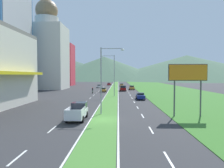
# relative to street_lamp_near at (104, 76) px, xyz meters

# --- Properties ---
(ground_plane) EXTENTS (600.00, 600.00, 0.00)m
(ground_plane) POSITION_rel_street_lamp_near_xyz_m (0.33, -3.79, -5.52)
(ground_plane) COLOR #2D2D30
(grass_median) EXTENTS (3.20, 240.00, 0.06)m
(grass_median) POSITION_rel_street_lamp_near_xyz_m (0.33, 56.21, -5.49)
(grass_median) COLOR #477F33
(grass_median) RESTS_ON ground_plane
(grass_verge_right) EXTENTS (24.00, 240.00, 0.06)m
(grass_verge_right) POSITION_rel_street_lamp_near_xyz_m (20.93, 56.21, -5.49)
(grass_verge_right) COLOR #387028
(grass_verge_right) RESTS_ON ground_plane
(lane_dash_left_1) EXTENTS (0.16, 2.80, 0.01)m
(lane_dash_left_1) POSITION_rel_street_lamp_near_xyz_m (-4.77, -16.20, -5.51)
(lane_dash_left_1) COLOR silver
(lane_dash_left_1) RESTS_ON ground_plane
(lane_dash_left_2) EXTENTS (0.16, 2.80, 0.01)m
(lane_dash_left_2) POSITION_rel_street_lamp_near_xyz_m (-4.77, -8.61, -5.51)
(lane_dash_left_2) COLOR silver
(lane_dash_left_2) RESTS_ON ground_plane
(lane_dash_left_3) EXTENTS (0.16, 2.80, 0.01)m
(lane_dash_left_3) POSITION_rel_street_lamp_near_xyz_m (-4.77, -1.02, -5.51)
(lane_dash_left_3) COLOR silver
(lane_dash_left_3) RESTS_ON ground_plane
(lane_dash_left_4) EXTENTS (0.16, 2.80, 0.01)m
(lane_dash_left_4) POSITION_rel_street_lamp_near_xyz_m (-4.77, 6.57, -5.51)
(lane_dash_left_4) COLOR silver
(lane_dash_left_4) RESTS_ON ground_plane
(lane_dash_left_5) EXTENTS (0.16, 2.80, 0.01)m
(lane_dash_left_5) POSITION_rel_street_lamp_near_xyz_m (-4.77, 14.16, -5.51)
(lane_dash_left_5) COLOR silver
(lane_dash_left_5) RESTS_ON ground_plane
(lane_dash_left_6) EXTENTS (0.16, 2.80, 0.01)m
(lane_dash_left_6) POSITION_rel_street_lamp_near_xyz_m (-4.77, 21.75, -5.51)
(lane_dash_left_6) COLOR silver
(lane_dash_left_6) RESTS_ON ground_plane
(lane_dash_left_7) EXTENTS (0.16, 2.80, 0.01)m
(lane_dash_left_7) POSITION_rel_street_lamp_near_xyz_m (-4.77, 29.34, -5.51)
(lane_dash_left_7) COLOR silver
(lane_dash_left_7) RESTS_ON ground_plane
(lane_dash_left_8) EXTENTS (0.16, 2.80, 0.01)m
(lane_dash_left_8) POSITION_rel_street_lamp_near_xyz_m (-4.77, 36.92, -5.51)
(lane_dash_left_8) COLOR silver
(lane_dash_left_8) RESTS_ON ground_plane
(lane_dash_left_9) EXTENTS (0.16, 2.80, 0.01)m
(lane_dash_left_9) POSITION_rel_street_lamp_near_xyz_m (-4.77, 44.51, -5.51)
(lane_dash_left_9) COLOR silver
(lane_dash_left_9) RESTS_ON ground_plane
(lane_dash_left_10) EXTENTS (0.16, 2.80, 0.01)m
(lane_dash_left_10) POSITION_rel_street_lamp_near_xyz_m (-4.77, 52.10, -5.51)
(lane_dash_left_10) COLOR silver
(lane_dash_left_10) RESTS_ON ground_plane
(lane_dash_left_11) EXTENTS (0.16, 2.80, 0.01)m
(lane_dash_left_11) POSITION_rel_street_lamp_near_xyz_m (-4.77, 59.69, -5.51)
(lane_dash_left_11) COLOR silver
(lane_dash_left_11) RESTS_ON ground_plane
(lane_dash_left_12) EXTENTS (0.16, 2.80, 0.01)m
(lane_dash_left_12) POSITION_rel_street_lamp_near_xyz_m (-4.77, 67.28, -5.51)
(lane_dash_left_12) COLOR silver
(lane_dash_left_12) RESTS_ON ground_plane
(lane_dash_left_13) EXTENTS (0.16, 2.80, 0.01)m
(lane_dash_left_13) POSITION_rel_street_lamp_near_xyz_m (-4.77, 74.87, -5.51)
(lane_dash_left_13) COLOR silver
(lane_dash_left_13) RESTS_ON ground_plane
(lane_dash_right_1) EXTENTS (0.16, 2.80, 0.01)m
(lane_dash_right_1) POSITION_rel_street_lamp_near_xyz_m (5.43, -16.20, -5.51)
(lane_dash_right_1) COLOR silver
(lane_dash_right_1) RESTS_ON ground_plane
(lane_dash_right_2) EXTENTS (0.16, 2.80, 0.01)m
(lane_dash_right_2) POSITION_rel_street_lamp_near_xyz_m (5.43, -8.61, -5.51)
(lane_dash_right_2) COLOR silver
(lane_dash_right_2) RESTS_ON ground_plane
(lane_dash_right_3) EXTENTS (0.16, 2.80, 0.01)m
(lane_dash_right_3) POSITION_rel_street_lamp_near_xyz_m (5.43, -1.02, -5.51)
(lane_dash_right_3) COLOR silver
(lane_dash_right_3) RESTS_ON ground_plane
(lane_dash_right_4) EXTENTS (0.16, 2.80, 0.01)m
(lane_dash_right_4) POSITION_rel_street_lamp_near_xyz_m (5.43, 6.57, -5.51)
(lane_dash_right_4) COLOR silver
(lane_dash_right_4) RESTS_ON ground_plane
(lane_dash_right_5) EXTENTS (0.16, 2.80, 0.01)m
(lane_dash_right_5) POSITION_rel_street_lamp_near_xyz_m (5.43, 14.16, -5.51)
(lane_dash_right_5) COLOR silver
(lane_dash_right_5) RESTS_ON ground_plane
(lane_dash_right_6) EXTENTS (0.16, 2.80, 0.01)m
(lane_dash_right_6) POSITION_rel_street_lamp_near_xyz_m (5.43, 21.75, -5.51)
(lane_dash_right_6) COLOR silver
(lane_dash_right_6) RESTS_ON ground_plane
(lane_dash_right_7) EXTENTS (0.16, 2.80, 0.01)m
(lane_dash_right_7) POSITION_rel_street_lamp_near_xyz_m (5.43, 29.34, -5.51)
(lane_dash_right_7) COLOR silver
(lane_dash_right_7) RESTS_ON ground_plane
(lane_dash_right_8) EXTENTS (0.16, 2.80, 0.01)m
(lane_dash_right_8) POSITION_rel_street_lamp_near_xyz_m (5.43, 36.92, -5.51)
(lane_dash_right_8) COLOR silver
(lane_dash_right_8) RESTS_ON ground_plane
(lane_dash_right_9) EXTENTS (0.16, 2.80, 0.01)m
(lane_dash_right_9) POSITION_rel_street_lamp_near_xyz_m (5.43, 44.51, -5.51)
(lane_dash_right_9) COLOR silver
(lane_dash_right_9) RESTS_ON ground_plane
(lane_dash_right_10) EXTENTS (0.16, 2.80, 0.01)m
(lane_dash_right_10) POSITION_rel_street_lamp_near_xyz_m (5.43, 52.10, -5.51)
(lane_dash_right_10) COLOR silver
(lane_dash_right_10) RESTS_ON ground_plane
(lane_dash_right_11) EXTENTS (0.16, 2.80, 0.01)m
(lane_dash_right_11) POSITION_rel_street_lamp_near_xyz_m (5.43, 59.69, -5.51)
(lane_dash_right_11) COLOR silver
(lane_dash_right_11) RESTS_ON ground_plane
(lane_dash_right_12) EXTENTS (0.16, 2.80, 0.01)m
(lane_dash_right_12) POSITION_rel_street_lamp_near_xyz_m (5.43, 67.28, -5.51)
(lane_dash_right_12) COLOR silver
(lane_dash_right_12) RESTS_ON ground_plane
(lane_dash_right_13) EXTENTS (0.16, 2.80, 0.01)m
(lane_dash_right_13) POSITION_rel_street_lamp_near_xyz_m (5.43, 74.87, -5.51)
(lane_dash_right_13) COLOR silver
(lane_dash_right_13) RESTS_ON ground_plane
(edge_line_median_left) EXTENTS (0.16, 240.00, 0.01)m
(edge_line_median_left) POSITION_rel_street_lamp_near_xyz_m (-1.42, 56.21, -5.51)
(edge_line_median_left) COLOR silver
(edge_line_median_left) RESTS_ON ground_plane
(edge_line_median_right) EXTENTS (0.16, 240.00, 0.01)m
(edge_line_median_right) POSITION_rel_street_lamp_near_xyz_m (2.08, 56.21, -5.51)
(edge_line_median_right) COLOR silver
(edge_line_median_right) RESTS_ON ground_plane
(domed_building) EXTENTS (14.98, 14.98, 36.14)m
(domed_building) POSITION_rel_street_lamp_near_xyz_m (-26.90, 56.26, 9.86)
(domed_building) COLOR beige
(domed_building) RESTS_ON ground_plane
(midrise_colored) EXTENTS (12.12, 12.12, 22.55)m
(midrise_colored) POSITION_rel_street_lamp_near_xyz_m (-28.80, 86.55, 5.76)
(midrise_colored) COLOR #D83847
(midrise_colored) RESTS_ON ground_plane
(hill_far_left) EXTENTS (226.42, 226.42, 36.21)m
(hill_far_left) POSITION_rel_street_lamp_near_xyz_m (-91.55, 281.04, 12.59)
(hill_far_left) COLOR #3D5647
(hill_far_left) RESTS_ON ground_plane
(hill_far_center) EXTENTS (148.21, 148.21, 27.45)m
(hill_far_center) POSITION_rel_street_lamp_near_xyz_m (-14.11, 220.76, 8.21)
(hill_far_center) COLOR #47664C
(hill_far_center) RESTS_ON ground_plane
(hill_far_right) EXTENTS (210.75, 210.75, 29.35)m
(hill_far_right) POSITION_rel_street_lamp_near_xyz_m (83.60, 226.66, 9.16)
(hill_far_right) COLOR #47664C
(hill_far_right) RESTS_ON ground_plane
(street_lamp_near) EXTENTS (3.40, 0.32, 9.53)m
(street_lamp_near) POSITION_rel_street_lamp_near_xyz_m (0.00, 0.00, 0.00)
(street_lamp_near) COLOR #99999E
(street_lamp_near) RESTS_ON ground_plane
(street_lamp_mid) EXTENTS (3.42, 0.53, 10.82)m
(street_lamp_mid) POSITION_rel_street_lamp_near_xyz_m (0.69, 25.58, 0.67)
(street_lamp_mid) COLOR #99999E
(street_lamp_mid) RESTS_ON ground_plane
(billboard_roadside) EXTENTS (5.23, 0.28, 7.12)m
(billboard_roadside) POSITION_rel_street_lamp_near_xyz_m (11.44, -1.33, 0.01)
(billboard_roadside) COLOR #4C4C51
(billboard_roadside) RESTS_ON ground_plane
(car_0) EXTENTS (2.01, 4.12, 1.63)m
(car_0) POSITION_rel_street_lamp_near_xyz_m (7.30, 51.98, -4.70)
(car_0) COLOR #C6842D
(car_0) RESTS_ON ground_plane
(car_1) EXTENTS (2.00, 4.68, 1.42)m
(car_1) POSITION_rel_street_lamp_near_xyz_m (3.85, 76.55, -4.78)
(car_1) COLOR #C6842D
(car_1) RESTS_ON ground_plane
(car_2) EXTENTS (1.91, 4.64, 1.52)m
(car_2) POSITION_rel_street_lamp_near_xyz_m (7.22, 19.09, -4.73)
(car_2) COLOR navy
(car_2) RESTS_ON ground_plane
(car_3) EXTENTS (1.91, 4.05, 1.38)m
(car_3) POSITION_rel_street_lamp_near_xyz_m (-2.88, 41.08, -4.80)
(car_3) COLOR #C6842D
(car_3) RESTS_ON ground_plane
(car_4) EXTENTS (1.89, 4.32, 1.43)m
(car_4) POSITION_rel_street_lamp_near_xyz_m (-3.04, 88.19, -4.77)
(car_4) COLOR maroon
(car_4) RESTS_ON ground_plane
(car_5) EXTENTS (1.91, 4.06, 1.40)m
(car_5) POSITION_rel_street_lamp_near_xyz_m (-6.50, 64.41, -4.79)
(car_5) COLOR silver
(car_5) RESTS_ON ground_plane
(pickup_truck_0) EXTENTS (2.18, 5.40, 2.00)m
(pickup_truck_0) POSITION_rel_street_lamp_near_xyz_m (-3.10, -3.45, -4.53)
(pickup_truck_0) COLOR silver
(pickup_truck_0) RESTS_ON ground_plane
(pickup_truck_1) EXTENTS (2.18, 5.40, 2.00)m
(pickup_truck_1) POSITION_rel_street_lamp_near_xyz_m (3.80, 45.48, -4.53)
(pickup_truck_1) COLOR maroon
(pickup_truck_1) RESTS_ON ground_plane
(motorcycle_rider) EXTENTS (0.36, 2.00, 1.80)m
(motorcycle_rider) POSITION_rel_street_lamp_near_xyz_m (-5.89, 35.69, -4.77)
(motorcycle_rider) COLOR black
(motorcycle_rider) RESTS_ON ground_plane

